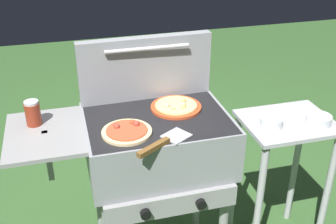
{
  "coord_description": "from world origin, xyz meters",
  "views": [
    {
      "loc": [
        -0.38,
        -1.58,
        1.78
      ],
      "look_at": [
        0.05,
        0.0,
        0.92
      ],
      "focal_mm": 44.88,
      "sensor_mm": 36.0,
      "label": 1
    }
  ],
  "objects_px": {
    "topping_bowl_far": "(319,120)",
    "topping_bowl_near": "(271,122)",
    "pizza_cheese": "(176,106)",
    "pizza_pepperoni": "(127,131)",
    "prep_table": "(282,160)",
    "grill": "(155,146)",
    "sauce_jar": "(33,113)",
    "spatula": "(163,142)"
  },
  "relations": [
    {
      "from": "sauce_jar",
      "to": "grill",
      "type": "bearing_deg",
      "value": -9.15
    },
    {
      "from": "prep_table",
      "to": "topping_bowl_far",
      "type": "distance_m",
      "value": 0.29
    },
    {
      "from": "pizza_cheese",
      "to": "prep_table",
      "type": "distance_m",
      "value": 0.66
    },
    {
      "from": "grill",
      "to": "topping_bowl_near",
      "type": "bearing_deg",
      "value": -2.4
    },
    {
      "from": "pizza_cheese",
      "to": "topping_bowl_near",
      "type": "xyz_separation_m",
      "value": [
        0.45,
        -0.09,
        -0.1
      ]
    },
    {
      "from": "pizza_cheese",
      "to": "topping_bowl_near",
      "type": "height_order",
      "value": "pizza_cheese"
    },
    {
      "from": "sauce_jar",
      "to": "pizza_pepperoni",
      "type": "bearing_deg",
      "value": -25.44
    },
    {
      "from": "pizza_pepperoni",
      "to": "topping_bowl_near",
      "type": "relative_size",
      "value": 1.93
    },
    {
      "from": "prep_table",
      "to": "pizza_cheese",
      "type": "bearing_deg",
      "value": 173.59
    },
    {
      "from": "pizza_pepperoni",
      "to": "topping_bowl_near",
      "type": "distance_m",
      "value": 0.71
    },
    {
      "from": "pizza_cheese",
      "to": "topping_bowl_near",
      "type": "bearing_deg",
      "value": -11.46
    },
    {
      "from": "pizza_cheese",
      "to": "topping_bowl_far",
      "type": "bearing_deg",
      "value": -10.77
    },
    {
      "from": "grill",
      "to": "spatula",
      "type": "height_order",
      "value": "spatula"
    },
    {
      "from": "prep_table",
      "to": "topping_bowl_far",
      "type": "xyz_separation_m",
      "value": [
        0.12,
        -0.07,
        0.25
      ]
    },
    {
      "from": "topping_bowl_near",
      "to": "spatula",
      "type": "bearing_deg",
      "value": -161.71
    },
    {
      "from": "topping_bowl_far",
      "to": "topping_bowl_near",
      "type": "bearing_deg",
      "value": 170.57
    },
    {
      "from": "grill",
      "to": "topping_bowl_far",
      "type": "bearing_deg",
      "value": -4.45
    },
    {
      "from": "pizza_cheese",
      "to": "topping_bowl_far",
      "type": "xyz_separation_m",
      "value": [
        0.68,
        -0.13,
        -0.1
      ]
    },
    {
      "from": "sauce_jar",
      "to": "pizza_cheese",
      "type": "bearing_deg",
      "value": -1.35
    },
    {
      "from": "spatula",
      "to": "prep_table",
      "type": "bearing_deg",
      "value": 17.71
    },
    {
      "from": "pizza_pepperoni",
      "to": "topping_bowl_far",
      "type": "height_order",
      "value": "pizza_pepperoni"
    },
    {
      "from": "topping_bowl_far",
      "to": "spatula",
      "type": "bearing_deg",
      "value": -169.28
    },
    {
      "from": "grill",
      "to": "prep_table",
      "type": "xyz_separation_m",
      "value": [
        0.67,
        0.0,
        -0.2
      ]
    },
    {
      "from": "pizza_cheese",
      "to": "spatula",
      "type": "xyz_separation_m",
      "value": [
        -0.13,
        -0.28,
        -0.0
      ]
    },
    {
      "from": "grill",
      "to": "pizza_pepperoni",
      "type": "relative_size",
      "value": 4.61
    },
    {
      "from": "pizza_pepperoni",
      "to": "prep_table",
      "type": "height_order",
      "value": "pizza_pepperoni"
    },
    {
      "from": "grill",
      "to": "topping_bowl_near",
      "type": "height_order",
      "value": "grill"
    },
    {
      "from": "pizza_cheese",
      "to": "spatula",
      "type": "distance_m",
      "value": 0.31
    },
    {
      "from": "grill",
      "to": "prep_table",
      "type": "height_order",
      "value": "grill"
    },
    {
      "from": "grill",
      "to": "pizza_pepperoni",
      "type": "bearing_deg",
      "value": -145.84
    },
    {
      "from": "topping_bowl_near",
      "to": "topping_bowl_far",
      "type": "xyz_separation_m",
      "value": [
        0.23,
        -0.04,
        -0.0
      ]
    },
    {
      "from": "topping_bowl_far",
      "to": "pizza_cheese",
      "type": "bearing_deg",
      "value": 169.23
    },
    {
      "from": "prep_table",
      "to": "topping_bowl_near",
      "type": "xyz_separation_m",
      "value": [
        -0.11,
        -0.03,
        0.25
      ]
    },
    {
      "from": "pizza_pepperoni",
      "to": "grill",
      "type": "bearing_deg",
      "value": 34.16
    },
    {
      "from": "topping_bowl_near",
      "to": "prep_table",
      "type": "bearing_deg",
      "value": 14.52
    },
    {
      "from": "pizza_pepperoni",
      "to": "topping_bowl_far",
      "type": "xyz_separation_m",
      "value": [
        0.93,
        0.03,
        -0.1
      ]
    },
    {
      "from": "pizza_pepperoni",
      "to": "topping_bowl_near",
      "type": "height_order",
      "value": "pizza_pepperoni"
    },
    {
      "from": "grill",
      "to": "pizza_cheese",
      "type": "relative_size",
      "value": 4.13
    },
    {
      "from": "pizza_pepperoni",
      "to": "pizza_cheese",
      "type": "bearing_deg",
      "value": 31.86
    },
    {
      "from": "prep_table",
      "to": "sauce_jar",
      "type": "bearing_deg",
      "value": 176.26
    },
    {
      "from": "topping_bowl_near",
      "to": "sauce_jar",
      "type": "bearing_deg",
      "value": 174.4
    },
    {
      "from": "grill",
      "to": "pizza_pepperoni",
      "type": "xyz_separation_m",
      "value": [
        -0.14,
        -0.09,
        0.15
      ]
    }
  ]
}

